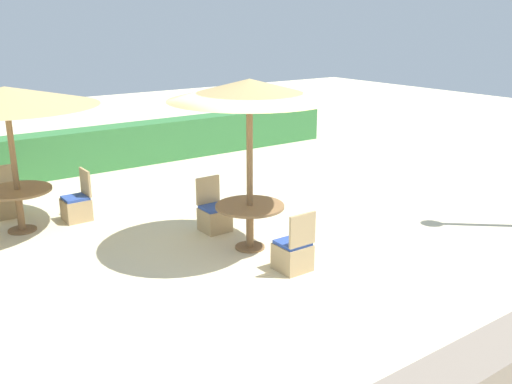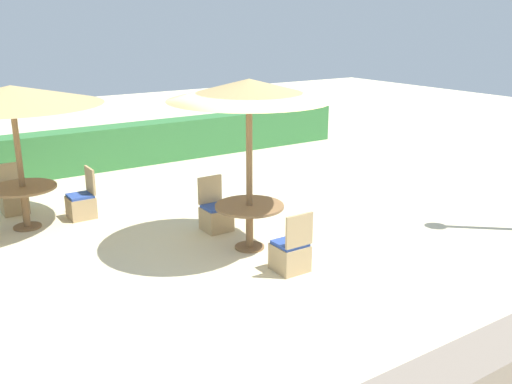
{
  "view_description": "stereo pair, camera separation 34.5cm",
  "coord_description": "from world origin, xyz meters",
  "px_view_note": "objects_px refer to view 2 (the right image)",
  "views": [
    {
      "loc": [
        -5.1,
        -6.46,
        3.57
      ],
      "look_at": [
        0.0,
        0.6,
        0.9
      ],
      "focal_mm": 40.0,
      "sensor_mm": 36.0,
      "label": 1
    },
    {
      "loc": [
        -4.82,
        -6.65,
        3.57
      ],
      "look_at": [
        0.0,
        0.6,
        0.9
      ],
      "focal_mm": 40.0,
      "sensor_mm": 36.0,
      "label": 2
    }
  ],
  "objects_px": {
    "round_table_center": "(249,214)",
    "patio_chair_center_north": "(216,216)",
    "patio_chair_back_left_east": "(82,204)",
    "parasol_center": "(249,91)",
    "parasol_back_left": "(11,96)",
    "patio_chair_center_south": "(291,254)",
    "round_table_back_left": "(24,195)",
    "patio_chair_back_left_north": "(14,199)"
  },
  "relations": [
    {
      "from": "round_table_center",
      "to": "patio_chair_center_north",
      "type": "distance_m",
      "value": 1.07
    },
    {
      "from": "parasol_back_left",
      "to": "round_table_center",
      "type": "bearing_deg",
      "value": -46.84
    },
    {
      "from": "round_table_center",
      "to": "parasol_back_left",
      "type": "xyz_separation_m",
      "value": [
        -2.78,
        2.97,
        1.75
      ]
    },
    {
      "from": "patio_chair_center_south",
      "to": "patio_chair_back_left_east",
      "type": "height_order",
      "value": "same"
    },
    {
      "from": "parasol_center",
      "to": "patio_chair_back_left_north",
      "type": "relative_size",
      "value": 2.91
    },
    {
      "from": "round_table_center",
      "to": "patio_chair_center_south",
      "type": "relative_size",
      "value": 1.18
    },
    {
      "from": "parasol_back_left",
      "to": "patio_chair_back_left_east",
      "type": "height_order",
      "value": "parasol_back_left"
    },
    {
      "from": "parasol_back_left",
      "to": "patio_chair_back_left_north",
      "type": "xyz_separation_m",
      "value": [
        -0.01,
        0.98,
        -2.07
      ]
    },
    {
      "from": "parasol_center",
      "to": "patio_chair_center_south",
      "type": "bearing_deg",
      "value": -88.4
    },
    {
      "from": "patio_chair_center_north",
      "to": "patio_chair_back_left_east",
      "type": "xyz_separation_m",
      "value": [
        -1.75,
        1.93,
        0.0
      ]
    },
    {
      "from": "patio_chair_center_north",
      "to": "patio_chair_center_south",
      "type": "relative_size",
      "value": 1.0
    },
    {
      "from": "round_table_center",
      "to": "round_table_back_left",
      "type": "distance_m",
      "value": 4.07
    },
    {
      "from": "round_table_center",
      "to": "patio_chair_center_north",
      "type": "bearing_deg",
      "value": 92.37
    },
    {
      "from": "round_table_back_left",
      "to": "patio_chair_back_left_east",
      "type": "xyz_separation_m",
      "value": [
        0.99,
        -0.02,
        -0.35
      ]
    },
    {
      "from": "round_table_back_left",
      "to": "patio_chair_center_north",
      "type": "bearing_deg",
      "value": -35.42
    },
    {
      "from": "parasol_back_left",
      "to": "patio_chair_back_left_north",
      "type": "relative_size",
      "value": 3.22
    },
    {
      "from": "patio_chair_back_left_east",
      "to": "patio_chair_center_north",
      "type": "bearing_deg",
      "value": -137.77
    },
    {
      "from": "parasol_center",
      "to": "patio_chair_center_south",
      "type": "relative_size",
      "value": 2.91
    },
    {
      "from": "patio_chair_back_left_north",
      "to": "patio_chair_center_north",
      "type": "bearing_deg",
      "value": 133.14
    },
    {
      "from": "parasol_back_left",
      "to": "patio_chair_back_left_east",
      "type": "relative_size",
      "value": 3.22
    },
    {
      "from": "patio_chair_center_north",
      "to": "patio_chair_back_left_east",
      "type": "bearing_deg",
      "value": -47.77
    },
    {
      "from": "patio_chair_center_south",
      "to": "parasol_back_left",
      "type": "distance_m",
      "value": 5.33
    },
    {
      "from": "patio_chair_center_north",
      "to": "parasol_back_left",
      "type": "xyz_separation_m",
      "value": [
        -2.74,
        1.95,
        2.07
      ]
    },
    {
      "from": "patio_chair_center_south",
      "to": "round_table_back_left",
      "type": "bearing_deg",
      "value": 124.93
    },
    {
      "from": "patio_chair_center_north",
      "to": "parasol_center",
      "type": "bearing_deg",
      "value": 92.37
    },
    {
      "from": "round_table_center",
      "to": "patio_chair_back_left_north",
      "type": "height_order",
      "value": "patio_chair_back_left_north"
    },
    {
      "from": "parasol_center",
      "to": "round_table_center",
      "type": "bearing_deg",
      "value": 90.0
    },
    {
      "from": "patio_chair_back_left_east",
      "to": "round_table_center",
      "type": "bearing_deg",
      "value": -148.68
    },
    {
      "from": "parasol_center",
      "to": "patio_chair_back_left_east",
      "type": "height_order",
      "value": "parasol_center"
    },
    {
      "from": "parasol_center",
      "to": "round_table_back_left",
      "type": "height_order",
      "value": "parasol_center"
    },
    {
      "from": "patio_chair_center_south",
      "to": "parasol_back_left",
      "type": "relative_size",
      "value": 0.31
    },
    {
      "from": "parasol_center",
      "to": "patio_chair_center_south",
      "type": "distance_m",
      "value": 2.5
    },
    {
      "from": "parasol_back_left",
      "to": "round_table_back_left",
      "type": "bearing_deg",
      "value": -135.0
    },
    {
      "from": "round_table_back_left",
      "to": "patio_chair_back_left_north",
      "type": "bearing_deg",
      "value": 90.3
    },
    {
      "from": "patio_chair_center_south",
      "to": "round_table_center",
      "type": "bearing_deg",
      "value": 91.6
    },
    {
      "from": "patio_chair_center_south",
      "to": "patio_chair_center_north",
      "type": "bearing_deg",
      "value": 91.98
    },
    {
      "from": "round_table_center",
      "to": "parasol_back_left",
      "type": "distance_m",
      "value": 4.43
    },
    {
      "from": "round_table_center",
      "to": "patio_chair_center_south",
      "type": "distance_m",
      "value": 1.11
    },
    {
      "from": "parasol_center",
      "to": "patio_chair_back_left_north",
      "type": "bearing_deg",
      "value": 125.22
    },
    {
      "from": "round_table_center",
      "to": "patio_chair_back_left_north",
      "type": "bearing_deg",
      "value": 125.22
    },
    {
      "from": "patio_chair_center_south",
      "to": "patio_chair_back_left_north",
      "type": "bearing_deg",
      "value": 119.36
    },
    {
      "from": "patio_chair_center_north",
      "to": "patio_chair_back_left_east",
      "type": "relative_size",
      "value": 1.0
    }
  ]
}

